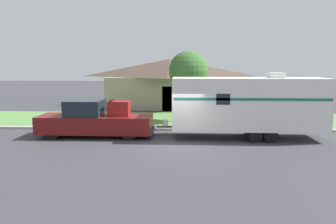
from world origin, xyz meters
The scene contains 8 objects.
ground_plane centered at (0.00, 0.00, 0.00)m, with size 120.00×120.00×0.00m, color #38383D.
curb_strip centered at (0.00, 3.75, 0.07)m, with size 80.00×0.30×0.14m.
lawn_strip centered at (0.00, 7.40, 0.01)m, with size 80.00×7.00×0.03m.
house_across_street centered at (-1.11, 15.30, 2.31)m, with size 11.83×7.37×4.45m.
pickup_truck centered at (-4.65, 1.85, 0.90)m, with size 6.33×2.03×2.10m.
travel_trailer centered at (3.70, 1.85, 1.89)m, with size 8.98×2.28×3.55m.
mailbox centered at (-4.61, 4.83, 0.98)m, with size 0.48×0.20×1.27m.
tree_in_yard centered at (0.54, 6.88, 3.51)m, with size 2.70×2.70×4.88m.
Camera 1 is at (0.30, -15.76, 4.01)m, focal length 35.00 mm.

